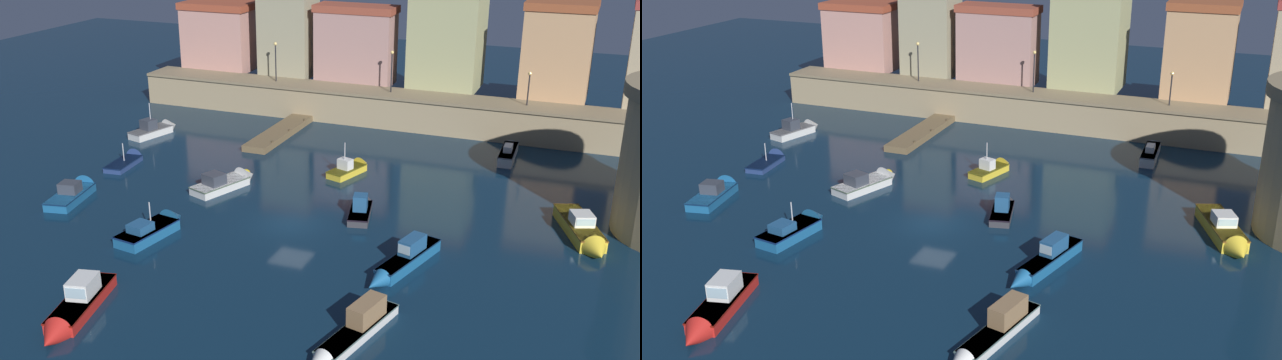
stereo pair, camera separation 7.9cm
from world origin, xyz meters
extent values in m
plane|color=#0C2338|center=(0.00, 0.00, 0.00)|extent=(134.29, 134.29, 0.00)
cube|color=#9E8966|center=(0.00, 24.19, 1.44)|extent=(52.05, 3.61, 2.89)
cube|color=#817053|center=(0.00, 24.19, 3.01)|extent=(52.05, 3.91, 0.24)
cube|color=tan|center=(-20.59, 28.66, 6.03)|extent=(7.21, 5.35, 6.28)
cube|color=#9E422A|center=(-20.59, 28.66, 9.52)|extent=(7.50, 5.56, 0.70)
cube|color=#9B9474|center=(-12.60, 28.02, 6.98)|extent=(5.25, 4.06, 8.19)
cube|color=tan|center=(-5.25, 27.57, 6.31)|extent=(7.62, 3.17, 6.84)
cube|color=#97432F|center=(-5.25, 27.57, 10.08)|extent=(7.92, 3.30, 0.70)
cube|color=tan|center=(3.45, 28.88, 7.33)|extent=(6.43, 5.78, 8.89)
cube|color=tan|center=(13.55, 28.77, 6.92)|extent=(5.82, 5.56, 8.06)
cube|color=#984A2A|center=(13.55, 28.77, 11.29)|extent=(6.06, 5.79, 0.70)
cube|color=brown|center=(-8.73, 17.12, 0.28)|extent=(2.16, 10.52, 0.56)
cylinder|color=#4C3D28|center=(-7.76, 20.63, 0.35)|extent=(0.20, 0.20, 0.70)
cylinder|color=#4C3D28|center=(-7.76, 17.12, 0.35)|extent=(0.20, 0.20, 0.70)
cylinder|color=#4C3D28|center=(-7.76, 13.61, 0.35)|extent=(0.20, 0.20, 0.70)
cylinder|color=black|center=(-12.28, 24.19, 4.89)|extent=(0.12, 0.12, 3.53)
sphere|color=#F9D172|center=(-12.28, 24.19, 6.81)|extent=(0.32, 0.32, 0.32)
cylinder|color=black|center=(-0.53, 24.19, 4.91)|extent=(0.12, 0.12, 3.57)
sphere|color=#F9D172|center=(-0.53, 24.19, 6.85)|extent=(0.32, 0.32, 0.32)
cylinder|color=black|center=(11.81, 24.19, 4.46)|extent=(0.12, 0.12, 2.67)
sphere|color=#F9D172|center=(11.81, 24.19, 5.95)|extent=(0.32, 0.32, 0.32)
cube|color=silver|center=(-19.46, 12.79, 0.34)|extent=(2.53, 4.19, 0.67)
cone|color=silver|center=(-18.81, 15.16, 0.34)|extent=(1.71, 1.45, 1.48)
cube|color=slate|center=(-19.46, 12.79, 0.63)|extent=(2.58, 4.28, 0.08)
cube|color=#333842|center=(-19.50, 12.62, 1.11)|extent=(1.43, 1.38, 0.89)
cube|color=#99B7C6|center=(-19.36, 13.15, 1.16)|extent=(1.04, 0.34, 0.53)
cylinder|color=#B2B2B7|center=(-19.43, 12.88, 1.84)|extent=(0.08, 0.08, 2.35)
cube|color=red|center=(-5.81, -13.85, 0.33)|extent=(2.79, 5.60, 0.66)
cone|color=red|center=(-5.02, -17.10, 0.33)|extent=(1.78, 1.71, 1.49)
cube|color=maroon|center=(-5.81, -13.85, 0.62)|extent=(2.85, 5.71, 0.08)
cube|color=silver|center=(-5.89, -13.51, 1.15)|extent=(1.59, 2.00, 0.97)
cube|color=#99B7C6|center=(-5.68, -14.37, 1.19)|extent=(1.07, 0.31, 0.58)
cube|color=silver|center=(11.32, 18.33, 0.42)|extent=(1.26, 4.73, 0.83)
cone|color=silver|center=(11.23, 21.29, 0.42)|extent=(1.11, 1.35, 1.07)
cube|color=slate|center=(11.32, 18.33, 0.79)|extent=(1.29, 4.83, 0.08)
cube|color=silver|center=(11.33, 17.95, 1.09)|extent=(0.69, 1.30, 0.50)
cube|color=#99B7C6|center=(11.31, 18.59, 1.11)|extent=(0.59, 0.08, 0.30)
cube|color=silver|center=(8.46, -10.92, 0.26)|extent=(2.53, 6.02, 0.52)
cube|color=#4E6864|center=(8.46, -10.92, 0.48)|extent=(2.58, 6.14, 0.08)
cube|color=olive|center=(8.64, -10.16, 1.04)|extent=(1.48, 2.43, 1.04)
cube|color=gold|center=(0.29, 10.02, 0.28)|extent=(2.36, 3.67, 0.56)
cone|color=gold|center=(0.93, 12.05, 0.28)|extent=(1.56, 1.31, 1.33)
cube|color=#655F13|center=(0.29, 10.02, 0.52)|extent=(2.41, 3.75, 0.08)
cube|color=silver|center=(0.22, 9.82, 0.96)|extent=(1.22, 1.05, 0.78)
cube|color=#99B7C6|center=(0.34, 10.19, 1.00)|extent=(0.90, 0.34, 0.47)
cylinder|color=#B2B2B7|center=(0.20, 9.75, 1.62)|extent=(0.08, 0.08, 2.11)
cube|color=silver|center=(-7.29, 3.61, 0.31)|extent=(3.15, 4.68, 0.61)
cone|color=silver|center=(-6.37, 6.17, 0.31)|extent=(2.01, 1.72, 1.70)
cube|color=#4C5F48|center=(-7.29, 3.61, 0.57)|extent=(3.21, 4.77, 0.08)
cube|color=#333842|center=(-7.47, 3.13, 1.01)|extent=(1.72, 1.66, 0.79)
cube|color=#195689|center=(-7.51, -5.36, 0.36)|extent=(2.38, 4.40, 0.72)
cone|color=#195689|center=(-7.12, -2.77, 0.36)|extent=(1.85, 1.41, 1.70)
cube|color=#0E2150|center=(-7.51, -5.36, 0.68)|extent=(2.43, 4.49, 0.08)
cube|color=navy|center=(-7.59, -5.91, 0.98)|extent=(1.40, 1.46, 0.53)
cube|color=#99B7C6|center=(-7.50, -5.27, 1.01)|extent=(1.10, 0.22, 0.32)
cylinder|color=#B2B2B7|center=(-7.45, -4.98, 1.52)|extent=(0.08, 0.08, 1.61)
cube|color=gold|center=(17.70, 5.50, 0.42)|extent=(3.62, 5.98, 0.84)
cone|color=gold|center=(18.98, 2.21, 0.42)|extent=(1.96, 1.87, 1.56)
cube|color=brown|center=(17.70, 5.50, 0.80)|extent=(3.69, 6.10, 0.08)
cube|color=silver|center=(17.82, 5.20, 1.20)|extent=(1.70, 1.77, 0.72)
cube|color=#99B7C6|center=(18.07, 4.54, 1.23)|extent=(1.10, 0.47, 0.43)
cube|color=#195689|center=(8.76, -2.76, 0.37)|extent=(2.59, 5.77, 0.73)
cone|color=#195689|center=(7.84, -6.13, 0.37)|extent=(1.41, 1.63, 1.08)
cube|color=#0D223F|center=(8.76, -2.76, 0.69)|extent=(2.64, 5.89, 0.08)
cube|color=navy|center=(8.86, -2.41, 1.19)|extent=(1.34, 2.05, 0.90)
cube|color=#99B7C6|center=(8.61, -3.31, 1.23)|extent=(0.78, 0.27, 0.54)
cube|color=#333338|center=(3.88, 2.75, 0.26)|extent=(2.10, 3.79, 0.53)
cone|color=#333338|center=(3.37, 4.93, 0.26)|extent=(1.46, 1.26, 1.26)
cube|color=black|center=(3.88, 2.75, 0.49)|extent=(2.14, 3.86, 0.08)
cube|color=navy|center=(3.87, 2.79, 1.06)|extent=(1.13, 1.22, 1.06)
cube|color=#99B7C6|center=(3.75, 3.30, 1.11)|extent=(0.82, 0.24, 0.64)
cube|color=#195689|center=(-16.07, -2.23, 0.32)|extent=(2.60, 4.67, 0.63)
cone|color=#195689|center=(-16.64, 0.48, 0.32)|extent=(1.88, 1.55, 1.66)
cube|color=#0C2344|center=(-16.07, -2.23, 0.59)|extent=(2.66, 4.77, 0.08)
cube|color=#333842|center=(-16.09, -2.13, 1.01)|extent=(1.53, 1.41, 0.75)
cube|color=navy|center=(-16.88, 5.11, 0.23)|extent=(1.90, 3.74, 0.45)
cone|color=navy|center=(-17.12, 7.34, 0.23)|extent=(1.54, 1.16, 1.44)
cube|color=#0C1D3D|center=(-16.88, 5.11, 0.41)|extent=(1.94, 3.82, 0.08)
cylinder|color=#B2B2B7|center=(-16.89, 5.26, 1.17)|extent=(0.08, 0.08, 1.44)
sphere|color=yellow|center=(-7.09, 7.35, 0.00)|extent=(0.68, 0.68, 0.68)
camera|label=1|loc=(18.37, -40.62, 20.29)|focal=41.64mm
camera|label=2|loc=(18.44, -40.59, 20.29)|focal=41.64mm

